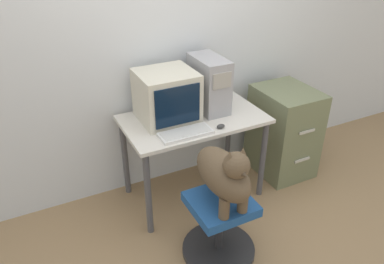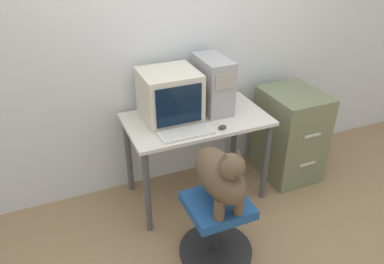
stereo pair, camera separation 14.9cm
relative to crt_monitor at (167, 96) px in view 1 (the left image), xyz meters
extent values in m
plane|color=#937551|center=(0.19, -0.42, -0.96)|extent=(12.00, 12.00, 0.00)
cube|color=silver|center=(0.19, 0.31, 0.34)|extent=(8.00, 0.05, 2.60)
cube|color=silver|center=(0.19, -0.09, -0.21)|extent=(1.15, 0.66, 0.03)
cylinder|color=#4C4C51|center=(-0.33, -0.37, -0.59)|extent=(0.05, 0.05, 0.74)
cylinder|color=#4C4C51|center=(0.72, -0.37, -0.59)|extent=(0.05, 0.05, 0.74)
cylinder|color=#4C4C51|center=(-0.33, 0.19, -0.59)|extent=(0.05, 0.05, 0.74)
cylinder|color=#4C4C51|center=(0.72, 0.19, -0.59)|extent=(0.05, 0.05, 0.74)
cube|color=beige|center=(0.00, 0.00, 0.00)|extent=(0.44, 0.41, 0.39)
cube|color=black|center=(0.00, -0.21, 0.00)|extent=(0.36, 0.01, 0.31)
cube|color=#99999E|center=(0.38, 0.01, 0.03)|extent=(0.21, 0.41, 0.45)
cube|color=#9E998E|center=(0.38, -0.19, 0.13)|extent=(0.16, 0.01, 0.12)
cube|color=silver|center=(0.02, -0.31, -0.18)|extent=(0.40, 0.17, 0.02)
cube|color=silver|center=(0.02, -0.31, -0.17)|extent=(0.37, 0.14, 0.00)
ellipsoid|color=#333333|center=(0.30, -0.34, -0.18)|extent=(0.07, 0.04, 0.03)
cylinder|color=#262628|center=(0.05, -0.79, -0.94)|extent=(0.54, 0.54, 0.04)
cylinder|color=#262628|center=(0.05, -0.79, -0.73)|extent=(0.05, 0.05, 0.38)
cube|color=#1E4C8C|center=(0.05, -0.79, -0.51)|extent=(0.42, 0.41, 0.07)
ellipsoid|color=brown|center=(0.05, -0.79, -0.25)|extent=(0.25, 0.55, 0.28)
cylinder|color=brown|center=(-0.02, -0.94, -0.40)|extent=(0.07, 0.07, 0.16)
cylinder|color=brown|center=(0.12, -0.94, -0.40)|extent=(0.07, 0.07, 0.16)
sphere|color=brown|center=(0.05, -0.94, -0.09)|extent=(0.17, 0.17, 0.17)
cone|color=#3E3123|center=(0.05, -1.02, -0.10)|extent=(0.08, 0.08, 0.08)
cone|color=brown|center=(0.00, -0.93, -0.02)|extent=(0.06, 0.06, 0.08)
cone|color=brown|center=(0.10, -0.93, -0.02)|extent=(0.06, 0.06, 0.08)
torus|color=orange|center=(0.05, -0.92, -0.15)|extent=(0.12, 0.12, 0.02)
cube|color=#6B7251|center=(1.13, -0.12, -0.54)|extent=(0.48, 0.57, 0.84)
cube|color=beige|center=(1.13, -0.41, -0.40)|extent=(0.17, 0.01, 0.02)
cube|color=beige|center=(1.13, -0.41, -0.69)|extent=(0.17, 0.01, 0.02)
camera|label=1|loc=(-1.02, -2.48, 1.19)|focal=35.00mm
camera|label=2|loc=(-0.88, -2.55, 1.19)|focal=35.00mm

